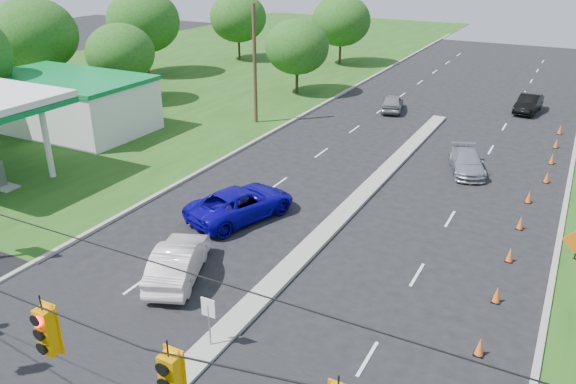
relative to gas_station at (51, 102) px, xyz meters
The scene contains 27 objects.
curb_left 16.89m from the gas_station, 35.78° to the left, with size 0.25×110.00×0.16m, color gray.
curb_right 35.22m from the gas_station, 16.13° to the left, with size 0.25×110.00×0.16m, color gray.
median 23.79m from the gas_station, ahead, with size 1.00×34.00×0.18m, color gray.
median_sign 27.62m from the gas_station, 31.07° to the right, with size 0.55×0.06×2.05m.
signal_span 31.83m from the gas_station, 42.00° to the right, with size 25.60×0.32×9.00m.
utility_pole_far_left 14.93m from the gas_station, 41.21° to the left, with size 0.28×0.28×9.00m, color #422D1C.
gas_station is the anchor object (origin of this frame).
cone_2 33.60m from the gas_station, 17.79° to the right, with size 0.32×0.32×0.70m, color orange.
cone_3 32.70m from the gas_station, 11.93° to the right, with size 0.32×0.32×0.70m, color orange.
cone_4 32.16m from the gas_station, ahead, with size 0.32×0.32×0.70m, color orange.
cone_5 32.00m from the gas_station, ahead, with size 0.32×0.32×0.70m, color orange.
cone_6 32.22m from the gas_station, ahead, with size 0.32×0.32×0.70m, color orange.
cone_7 33.39m from the gas_station, 12.58° to the left, with size 0.32×0.32×0.70m, color orange.
cone_8 34.33m from the gas_station, 18.30° to the left, with size 0.32×0.32×0.70m, color orange.
cone_9 35.58m from the gas_station, 23.67° to the left, with size 0.32×0.32×0.70m, color orange.
cone_10 37.12m from the gas_station, 28.64° to the left, with size 0.32×0.32×0.70m, color orange.
tree_2 10.19m from the gas_station, 103.60° to the left, with size 5.88×5.88×6.86m.
tree_3 21.66m from the gas_station, 112.93° to the left, with size 7.56×7.56×8.82m.
tree_4 32.14m from the gas_station, 97.82° to the left, with size 6.72×6.72×7.84m.
tree_5 22.05m from the gas_station, 63.99° to the left, with size 5.88×5.88×6.86m.
tree_6 35.67m from the gas_station, 77.60° to the left, with size 6.72×6.72×7.84m.
tree_14 13.29m from the gas_station, 143.18° to the left, with size 7.56×7.56×8.82m.
white_sedan 22.80m from the gas_station, 29.24° to the right, with size 1.67×4.78×1.58m, color white.
blue_pickup 19.85m from the gas_station, 14.84° to the right, with size 2.69×5.83×1.62m, color #0D019D.
silver_car_far 28.85m from the gas_station, 13.59° to the left, with size 1.82×4.48×1.30m, color gray.
silver_car_oncoming 26.68m from the gas_station, 42.88° to the left, with size 1.67×4.15×1.41m, color slate.
dark_car_receding 37.61m from the gas_station, 37.80° to the left, with size 1.56×4.47×1.47m, color black.
Camera 1 is at (9.66, -6.56, 12.81)m, focal length 35.00 mm.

